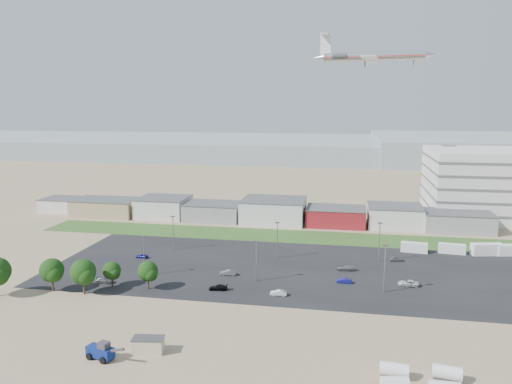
% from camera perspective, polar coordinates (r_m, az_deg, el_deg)
% --- Properties ---
extents(ground, '(700.00, 700.00, 0.00)m').
position_cam_1_polar(ground, '(111.35, -0.39, -11.82)').
color(ground, '#8F7C5B').
rests_on(ground, ground).
extents(parking_lot, '(120.00, 50.00, 0.01)m').
position_cam_1_polar(parking_lot, '(129.19, 3.52, -8.72)').
color(parking_lot, black).
rests_on(parking_lot, ground).
extents(grass_strip, '(160.00, 16.00, 0.02)m').
position_cam_1_polar(grass_strip, '(160.20, 3.15, -5.03)').
color(grass_strip, '#345B22').
rests_on(grass_strip, ground).
extents(hills_backdrop, '(700.00, 200.00, 9.00)m').
position_cam_1_polar(hills_backdrop, '(418.68, 13.33, 4.58)').
color(hills_backdrop, gray).
rests_on(hills_backdrop, ground).
extents(building_row, '(170.00, 20.00, 8.00)m').
position_cam_1_polar(building_row, '(180.30, -1.42, -2.02)').
color(building_row, silver).
rests_on(building_row, ground).
extents(portable_shed, '(5.59, 3.44, 2.65)m').
position_cam_1_polar(portable_shed, '(89.72, -12.21, -16.72)').
color(portable_shed, beige).
rests_on(portable_shed, ground).
extents(telehandler, '(7.92, 4.45, 3.14)m').
position_cam_1_polar(telehandler, '(89.50, -17.39, -16.86)').
color(telehandler, navy).
rests_on(telehandler, ground).
extents(storage_tank_nw, '(4.53, 2.55, 2.61)m').
position_cam_1_polar(storage_tank_nw, '(83.58, 15.50, -18.98)').
color(storage_tank_nw, silver).
rests_on(storage_tank_nw, ground).
extents(storage_tank_ne, '(4.61, 2.84, 2.58)m').
position_cam_1_polar(storage_tank_ne, '(85.27, 21.01, -18.70)').
color(storage_tank_ne, silver).
rests_on(storage_tank_ne, ground).
extents(storage_tank_sw, '(4.23, 2.60, 2.38)m').
position_cam_1_polar(storage_tank_sw, '(80.44, 15.58, -20.31)').
color(storage_tank_sw, silver).
rests_on(storage_tank_sw, ground).
extents(box_trailer_a, '(7.53, 3.15, 2.74)m').
position_cam_1_polar(box_trailer_a, '(149.35, 17.62, -6.05)').
color(box_trailer_a, silver).
rests_on(box_trailer_a, ground).
extents(box_trailer_b, '(7.41, 3.02, 2.70)m').
position_cam_1_polar(box_trailer_b, '(151.63, 21.48, -6.05)').
color(box_trailer_b, silver).
rests_on(box_trailer_b, ground).
extents(box_trailer_c, '(8.97, 4.45, 3.22)m').
position_cam_1_polar(box_trailer_c, '(153.85, 24.90, -5.96)').
color(box_trailer_c, silver).
rests_on(box_trailer_c, ground).
extents(box_trailer_d, '(8.25, 4.12, 2.97)m').
position_cam_1_polar(box_trailer_d, '(156.53, 27.11, -5.92)').
color(box_trailer_d, silver).
rests_on(box_trailer_d, ground).
extents(tree_left, '(5.70, 5.70, 8.55)m').
position_cam_1_polar(tree_left, '(121.64, -22.30, -8.54)').
color(tree_left, black).
rests_on(tree_left, ground).
extents(tree_mid, '(5.99, 5.99, 8.99)m').
position_cam_1_polar(tree_mid, '(117.29, -19.14, -8.91)').
color(tree_mid, black).
rests_on(tree_mid, ground).
extents(tree_right, '(4.41, 4.41, 6.62)m').
position_cam_1_polar(tree_right, '(120.56, -16.15, -8.83)').
color(tree_right, black).
rests_on(tree_right, ground).
extents(tree_near, '(4.90, 4.90, 7.35)m').
position_cam_1_polar(tree_near, '(116.85, -12.25, -9.07)').
color(tree_near, black).
rests_on(tree_near, ground).
extents(lightpole_front_l, '(1.18, 0.49, 10.00)m').
position_cam_1_polar(lightpole_front_l, '(125.35, -12.67, -7.14)').
color(lightpole_front_l, slate).
rests_on(lightpole_front_l, ground).
extents(lightpole_front_m, '(1.16, 0.48, 9.89)m').
position_cam_1_polar(lightpole_front_m, '(118.72, 0.05, -7.89)').
color(lightpole_front_m, slate).
rests_on(lightpole_front_m, ground).
extents(lightpole_front_r, '(1.29, 0.54, 10.97)m').
position_cam_1_polar(lightpole_front_r, '(115.18, 14.50, -8.49)').
color(lightpole_front_r, slate).
rests_on(lightpole_front_r, ground).
extents(lightpole_back_l, '(1.17, 0.49, 9.94)m').
position_cam_1_polar(lightpole_back_l, '(145.74, -9.44, -4.64)').
color(lightpole_back_l, slate).
rests_on(lightpole_back_l, ground).
extents(lightpole_back_m, '(1.18, 0.49, 9.99)m').
position_cam_1_polar(lightpole_back_m, '(136.28, 2.44, -5.52)').
color(lightpole_back_m, slate).
rests_on(lightpole_back_m, ground).
extents(lightpole_back_r, '(1.26, 0.52, 10.67)m').
position_cam_1_polar(lightpole_back_r, '(136.91, 13.91, -5.59)').
color(lightpole_back_r, slate).
rests_on(lightpole_back_r, ground).
extents(airliner, '(49.56, 36.14, 13.82)m').
position_cam_1_polar(airliner, '(204.58, 13.28, 14.87)').
color(airliner, silver).
extents(parked_car_0, '(4.73, 2.21, 1.31)m').
position_cam_1_polar(parked_car_0, '(122.21, 17.00, -9.93)').
color(parked_car_0, silver).
rests_on(parked_car_0, ground).
extents(parked_car_1, '(3.66, 1.33, 1.20)m').
position_cam_1_polar(parked_car_1, '(120.60, 10.05, -9.93)').
color(parked_car_1, navy).
rests_on(parked_car_1, ground).
extents(parked_car_3, '(4.42, 2.19, 1.23)m').
position_cam_1_polar(parked_car_3, '(114.90, -4.35, -10.81)').
color(parked_car_3, black).
rests_on(parked_car_3, ground).
extents(parked_car_4, '(4.10, 1.80, 1.31)m').
position_cam_1_polar(parked_car_4, '(124.09, -3.21, -9.19)').
color(parked_car_4, '#595B5E').
rests_on(parked_car_4, ground).
extents(parked_car_5, '(3.56, 1.77, 1.17)m').
position_cam_1_polar(parked_car_5, '(140.79, -12.91, -7.13)').
color(parked_car_5, navy).
rests_on(parked_car_5, ground).
extents(parked_car_8, '(3.78, 1.93, 1.23)m').
position_cam_1_polar(parked_car_8, '(139.78, 15.76, -7.37)').
color(parked_car_8, '#595B5E').
rests_on(parked_car_8, ground).
extents(parked_car_10, '(4.50, 1.90, 1.30)m').
position_cam_1_polar(parked_car_10, '(124.07, -16.90, -9.63)').
color(parked_car_10, '#595B5E').
rests_on(parked_car_10, ground).
extents(parked_car_12, '(4.33, 1.90, 1.24)m').
position_cam_1_polar(parked_car_12, '(129.32, 10.16, -8.55)').
color(parked_car_12, '#A5A5AA').
rests_on(parked_car_12, ground).
extents(parked_car_13, '(3.78, 1.55, 1.22)m').
position_cam_1_polar(parked_car_13, '(111.64, 2.58, -11.43)').
color(parked_car_13, silver).
rests_on(parked_car_13, ground).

